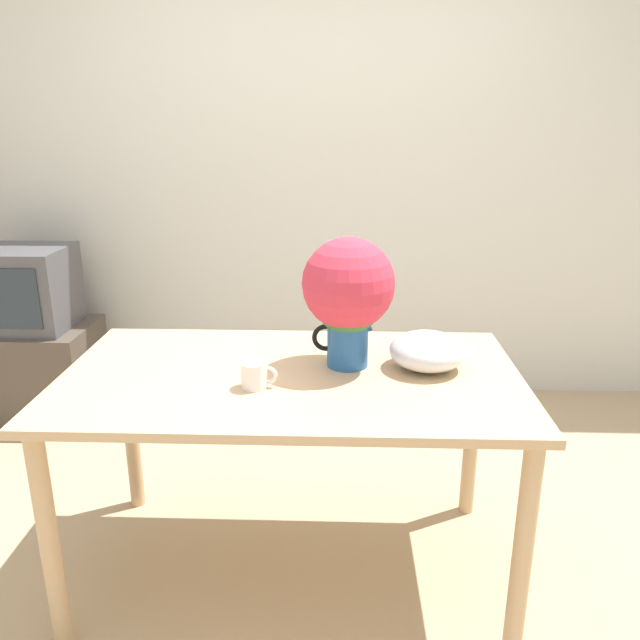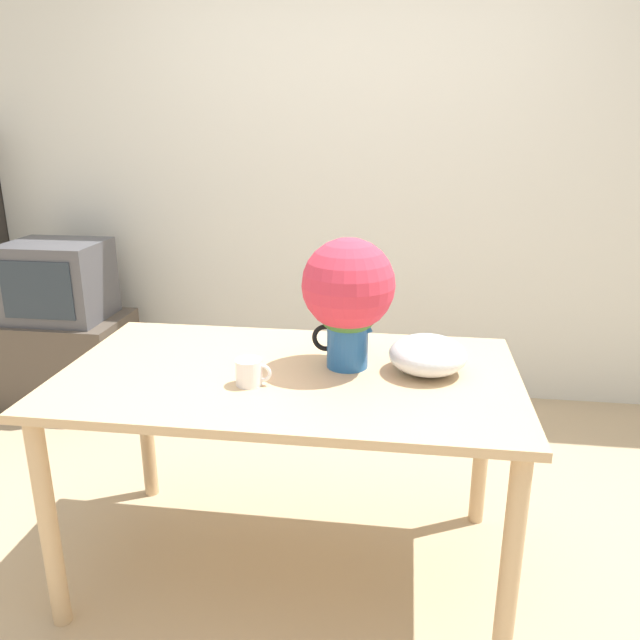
# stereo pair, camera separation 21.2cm
# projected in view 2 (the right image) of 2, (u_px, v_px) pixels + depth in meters

# --- Properties ---
(ground_plane) EXTENTS (12.00, 12.00, 0.00)m
(ground_plane) POSITION_uv_depth(u_px,v_px,m) (305.00, 561.00, 2.37)
(ground_plane) COLOR tan
(wall_back) EXTENTS (8.00, 0.05, 2.60)m
(wall_back) POSITION_uv_depth(u_px,v_px,m) (351.00, 175.00, 3.53)
(wall_back) COLOR silver
(wall_back) RESTS_ON ground_plane
(table) EXTENTS (1.54, 0.88, 0.79)m
(table) POSITION_uv_depth(u_px,v_px,m) (290.00, 398.00, 2.14)
(table) COLOR tan
(table) RESTS_ON ground_plane
(flower_vase) EXTENTS (0.31, 0.31, 0.45)m
(flower_vase) POSITION_uv_depth(u_px,v_px,m) (348.00, 294.00, 2.08)
(flower_vase) COLOR #235B9E
(flower_vase) RESTS_ON table
(coffee_mug) EXTENTS (0.12, 0.09, 0.09)m
(coffee_mug) POSITION_uv_depth(u_px,v_px,m) (250.00, 372.00, 2.00)
(coffee_mug) COLOR white
(coffee_mug) RESTS_ON table
(white_bowl) EXTENTS (0.26, 0.26, 0.13)m
(white_bowl) POSITION_uv_depth(u_px,v_px,m) (428.00, 355.00, 2.09)
(white_bowl) COLOR silver
(white_bowl) RESTS_ON table
(tv_stand) EXTENTS (0.69, 0.50, 0.52)m
(tv_stand) POSITION_uv_depth(u_px,v_px,m) (69.00, 360.00, 3.65)
(tv_stand) COLOR #4C4238
(tv_stand) RESTS_ON ground_plane
(tv_set) EXTENTS (0.52, 0.43, 0.44)m
(tv_set) POSITION_uv_depth(u_px,v_px,m) (58.00, 281.00, 3.50)
(tv_set) COLOR #4C4C51
(tv_set) RESTS_ON tv_stand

